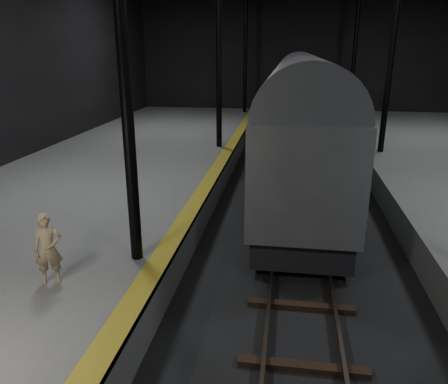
# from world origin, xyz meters

# --- Properties ---
(ground) EXTENTS (44.00, 44.00, 0.00)m
(ground) POSITION_xyz_m (0.00, 0.00, 0.00)
(ground) COLOR black
(ground) RESTS_ON ground
(platform_left) EXTENTS (9.00, 43.80, 1.00)m
(platform_left) POSITION_xyz_m (-7.50, 0.00, 0.50)
(platform_left) COLOR #575754
(platform_left) RESTS_ON ground
(tactile_strip) EXTENTS (0.50, 43.80, 0.01)m
(tactile_strip) POSITION_xyz_m (-3.25, 0.00, 1.00)
(tactile_strip) COLOR olive
(tactile_strip) RESTS_ON platform_left
(track) EXTENTS (2.40, 43.00, 0.24)m
(track) POSITION_xyz_m (0.00, 0.00, 0.07)
(track) COLOR #3F3328
(track) RESTS_ON ground
(train) EXTENTS (2.94, 19.59, 5.24)m
(train) POSITION_xyz_m (-0.00, 6.79, 2.92)
(train) COLOR gray
(train) RESTS_ON ground
(woman) EXTENTS (0.65, 0.56, 1.51)m
(woman) POSITION_xyz_m (-5.17, -5.33, 1.75)
(woman) COLOR #9E8661
(woman) RESTS_ON platform_left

